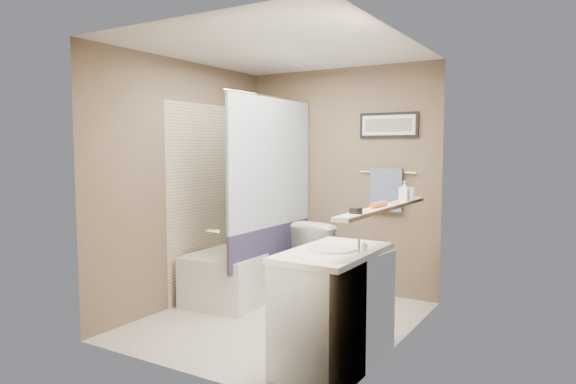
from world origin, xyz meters
The scene contains 32 objects.
ground centered at (0.00, 0.00, 0.00)m, with size 2.50×2.50×0.00m, color beige.
ceiling centered at (0.00, 0.00, 2.38)m, with size 2.20×2.50×0.04m, color silver.
wall_back centered at (0.00, 1.23, 1.20)m, with size 2.20×0.04×2.40m, color brown.
wall_front centered at (0.00, -1.23, 1.20)m, with size 2.20×0.04×2.40m, color brown.
wall_left centered at (-1.08, 0.00, 1.20)m, with size 0.04×2.50×2.40m, color brown.
wall_right centered at (1.08, 0.00, 1.20)m, with size 0.04×2.50×2.40m, color brown.
tile_surround centered at (-1.09, 0.50, 1.00)m, with size 0.02×1.55×2.00m, color #C7B796.
curtain_rod centered at (-0.40, 0.50, 2.05)m, with size 0.02×0.02×1.55m, color silver.
curtain_upper centered at (-0.40, 0.50, 1.40)m, with size 0.03×1.45×1.28m, color silver.
curtain_lower centered at (-0.40, 0.50, 0.58)m, with size 0.03×1.45×0.36m, color #2A2749.
mirror centered at (1.09, -0.15, 1.62)m, with size 0.02×1.60×1.00m, color silver.
shelf centered at (1.04, -0.15, 1.10)m, with size 0.12×1.60×0.03m, color silver.
towel_bar centered at (0.55, 1.22, 1.30)m, with size 0.02×0.02×0.60m, color silver.
towel centered at (0.55, 1.20, 1.12)m, with size 0.34×0.05×0.44m, color #7D94B6.
art_frame centered at (0.55, 1.23, 1.78)m, with size 0.62×0.03×0.26m, color black.
art_mat centered at (0.55, 1.22, 1.78)m, with size 0.56×0.00×0.20m, color white.
art_image centered at (0.55, 1.22, 1.78)m, with size 0.50×0.00×0.13m, color #595959.
door centered at (0.55, -1.24, 1.00)m, with size 0.80×0.02×2.00m, color silver.
door_handle centered at (0.22, -1.19, 1.00)m, with size 0.02×0.02×0.10m, color silver.
bathtub centered at (-0.75, 0.55, 0.25)m, with size 0.70×1.50×0.50m, color silver.
tub_rim centered at (-0.75, 0.55, 0.50)m, with size 0.56×1.36×0.02m, color white.
toilet centered at (0.06, 0.92, 0.40)m, with size 0.45×0.79×0.81m, color silver.
vanity centered at (0.85, -0.64, 0.40)m, with size 0.50×0.90×0.80m, color white.
countertop centered at (0.84, -0.64, 0.82)m, with size 0.54×0.96×0.04m, color white.
sink_basin centered at (0.83, -0.64, 0.85)m, with size 0.34×0.34×0.01m, color silver.
faucet_spout centered at (1.03, -0.64, 0.89)m, with size 0.02×0.02×0.10m, color silver.
faucet_knob centered at (1.03, -0.54, 0.87)m, with size 0.05×0.05×0.05m, color silver.
candle_bowl_near centered at (1.04, -0.70, 1.14)m, with size 0.09×0.09×0.04m, color black.
hair_brush_front centered at (1.04, -0.28, 1.14)m, with size 0.04×0.04×0.22m, color #D94D1E.
pink_comb centered at (1.04, 0.05, 1.12)m, with size 0.03×0.16×0.01m, color pink.
glass_jar centered at (1.04, 0.44, 1.17)m, with size 0.08×0.08×0.10m, color white.
soap_bottle centered at (1.04, 0.30, 1.20)m, with size 0.07×0.07×0.16m, color #999999.
Camera 1 is at (2.38, -3.82, 1.55)m, focal length 32.00 mm.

